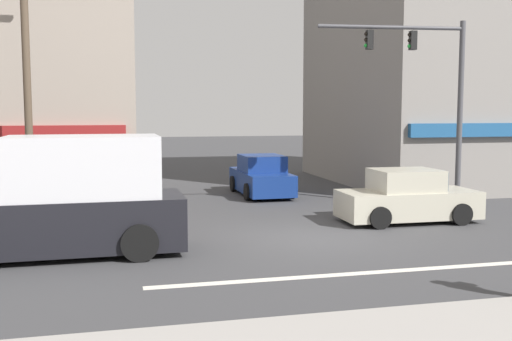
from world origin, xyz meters
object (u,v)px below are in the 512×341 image
object	(u,v)px
traffic_light_mast	(432,84)
sedan_crossing_rightbound	(261,177)
street_tree	(420,98)
box_truck_crossing_center	(69,201)
sedan_approaching_near	(407,198)
utility_pole_near_left	(27,77)

from	to	relation	value
traffic_light_mast	sedan_crossing_rightbound	bearing A→B (deg)	131.82
street_tree	box_truck_crossing_center	xyz separation A→B (m)	(-13.02, -7.62, -2.56)
sedan_crossing_rightbound	box_truck_crossing_center	world-z (taller)	box_truck_crossing_center
box_truck_crossing_center	sedan_approaching_near	bearing A→B (deg)	11.35
traffic_light_mast	utility_pole_near_left	bearing A→B (deg)	176.82
street_tree	sedan_approaching_near	bearing A→B (deg)	-121.40
box_truck_crossing_center	sedan_crossing_rightbound	bearing A→B (deg)	51.66
sedan_crossing_rightbound	sedan_approaching_near	distance (m)	7.14
traffic_light_mast	sedan_approaching_near	bearing A→B (deg)	-136.09
sedan_approaching_near	utility_pole_near_left	bearing A→B (deg)	168.30
traffic_light_mast	sedan_crossing_rightbound	size ratio (longest dim) A/B	1.51
street_tree	box_truck_crossing_center	world-z (taller)	street_tree
traffic_light_mast	sedan_approaching_near	size ratio (longest dim) A/B	1.50
traffic_light_mast	sedan_approaching_near	distance (m)	4.13
street_tree	box_truck_crossing_center	distance (m)	15.30
street_tree	traffic_light_mast	size ratio (longest dim) A/B	0.89
sedan_approaching_near	box_truck_crossing_center	bearing A→B (deg)	-168.65
traffic_light_mast	street_tree	bearing A→B (deg)	65.78
street_tree	utility_pole_near_left	world-z (taller)	utility_pole_near_left
box_truck_crossing_center	street_tree	bearing A→B (deg)	30.33
street_tree	sedan_crossing_rightbound	distance (m)	7.10
sedan_crossing_rightbound	sedan_approaching_near	world-z (taller)	same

